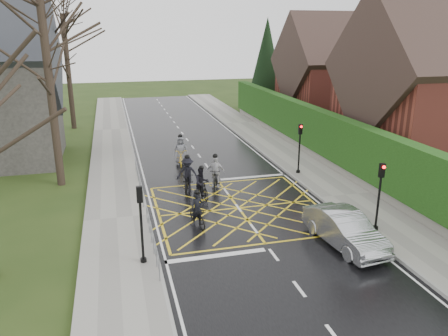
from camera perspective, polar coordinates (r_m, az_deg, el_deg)
name	(u,v)px	position (r m, az deg, el deg)	size (l,w,h in m)	color
ground	(238,208)	(22.18, 1.90, -5.25)	(120.00, 120.00, 0.00)	#213311
road	(238,208)	(22.18, 1.90, -5.24)	(9.00, 80.00, 0.01)	black
sidewalk_right	(345,196)	(24.43, 15.55, -3.53)	(3.00, 80.00, 0.15)	gray
sidewalk_left	(117,219)	(21.37, -13.83, -6.48)	(3.00, 80.00, 0.15)	gray
stone_wall	(324,159)	(30.14, 12.90, 1.21)	(0.50, 38.00, 0.70)	slate
hedge	(326,133)	(29.71, 13.12, 4.45)	(0.90, 38.00, 2.80)	#18330E
house_near	(443,94)	(31.57, 26.67, 8.67)	(11.80, 9.80, 11.30)	maroon
house_far	(336,78)	(43.09, 14.37, 11.35)	(9.80, 8.80, 10.30)	maroon
conifer	(266,65)	(48.67, 5.57, 13.19)	(4.60, 4.60, 10.00)	black
tree_near	(45,44)	(25.81, -22.34, 14.77)	(9.24, 9.24, 11.44)	black
tree_mid	(43,30)	(33.86, -22.56, 16.33)	(10.08, 10.08, 12.48)	black
tree_far	(66,47)	(41.77, -19.96, 14.59)	(8.40, 8.40, 10.40)	black
railing_south	(152,234)	(17.93, -9.37, -8.52)	(0.05, 5.04, 1.03)	slate
railing_north	(139,176)	(24.89, -11.06, -1.08)	(0.05, 6.04, 1.03)	slate
traffic_light_ne	(299,149)	(27.10, 9.81, 2.45)	(0.24, 0.31, 3.21)	black
traffic_light_se	(379,198)	(20.12, 19.57, -3.66)	(0.24, 0.31, 3.21)	black
traffic_light_sw	(141,226)	(16.63, -10.74, -7.39)	(0.24, 0.31, 3.21)	black
cyclist_rear	(198,214)	(20.14, -3.48, -5.99)	(0.93, 1.85, 1.72)	black
cyclist_back	(202,186)	(23.35, -2.91, -2.30)	(0.88, 1.84, 1.79)	black
cyclist_mid	(188,177)	(24.48, -4.75, -1.20)	(1.37, 2.24, 2.06)	black
cyclist_front	(215,175)	(24.82, -1.12, -0.93)	(1.17, 2.06, 1.99)	black
cyclist_lead	(181,154)	(29.24, -5.66, 1.83)	(1.04, 2.22, 2.08)	gold
car	(345,229)	(18.93, 15.49, -7.70)	(1.53, 4.38, 1.44)	#ABADB2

